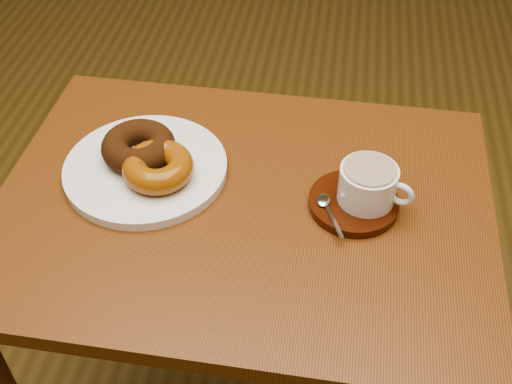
# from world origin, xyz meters

# --- Properties ---
(cafe_table) EXTENTS (0.76, 0.58, 0.71)m
(cafe_table) POSITION_xyz_m (0.22, 0.12, 0.59)
(cafe_table) COLOR brown
(cafe_table) RESTS_ON ground
(donut_plate) EXTENTS (0.30, 0.30, 0.02)m
(donut_plate) POSITION_xyz_m (0.06, 0.16, 0.71)
(donut_plate) COLOR white
(donut_plate) RESTS_ON cafe_table
(donut_cinnamon) EXTENTS (0.15, 0.15, 0.04)m
(donut_cinnamon) POSITION_xyz_m (0.05, 0.18, 0.74)
(donut_cinnamon) COLOR #381C0B
(donut_cinnamon) RESTS_ON donut_plate
(donut_caramel) EXTENTS (0.13, 0.13, 0.04)m
(donut_caramel) POSITION_xyz_m (0.09, 0.14, 0.74)
(donut_caramel) COLOR #945110
(donut_caramel) RESTS_ON donut_plate
(saucer) EXTENTS (0.17, 0.17, 0.01)m
(saucer) POSITION_xyz_m (0.39, 0.13, 0.71)
(saucer) COLOR #351207
(saucer) RESTS_ON cafe_table
(coffee_cup) EXTENTS (0.11, 0.09, 0.06)m
(coffee_cup) POSITION_xyz_m (0.41, 0.14, 0.75)
(coffee_cup) COLOR white
(coffee_cup) RESTS_ON saucer
(teaspoon) EXTENTS (0.04, 0.09, 0.01)m
(teaspoon) POSITION_xyz_m (0.35, 0.11, 0.72)
(teaspoon) COLOR silver
(teaspoon) RESTS_ON saucer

